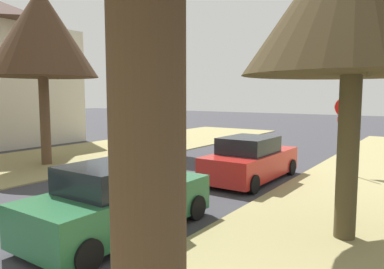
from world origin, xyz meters
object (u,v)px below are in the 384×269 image
at_px(parked_sedan_green, 119,201).
at_px(curbside_mailbox, 159,224).
at_px(stop_sign_far, 344,118).
at_px(street_tree_left_mid_b, 41,33).
at_px(street_tree_left_far, 140,33).
at_px(parked_sedan_red, 251,160).

xyz_separation_m(parked_sedan_green, curbside_mailbox, (2.23, -1.36, 0.33)).
bearing_deg(stop_sign_far, street_tree_left_mid_b, -154.26).
bearing_deg(stop_sign_far, street_tree_left_far, 179.26).
bearing_deg(parked_sedan_green, street_tree_left_far, 129.72).
relative_size(parked_sedan_red, curbside_mailbox, 3.49).
distance_m(stop_sign_far, parked_sedan_red, 4.12).
xyz_separation_m(street_tree_left_mid_b, curbside_mailbox, (10.61, -5.27, -4.57)).
bearing_deg(street_tree_left_far, parked_sedan_red, -21.32).
bearing_deg(street_tree_left_mid_b, parked_sedan_red, 15.26).
relative_size(street_tree_left_mid_b, parked_sedan_red, 1.69).
height_order(parked_sedan_green, curbside_mailbox, parked_sedan_green).
distance_m(street_tree_left_far, parked_sedan_green, 13.41).
bearing_deg(parked_sedan_green, street_tree_left_mid_b, 154.95).
bearing_deg(parked_sedan_red, street_tree_left_far, 158.68).
distance_m(stop_sign_far, curbside_mailbox, 10.66).
xyz_separation_m(stop_sign_far, street_tree_left_far, (-10.46, 0.14, 4.19)).
bearing_deg(street_tree_left_mid_b, stop_sign_far, 25.74).
xyz_separation_m(parked_sedan_red, curbside_mailbox, (2.03, -7.62, 0.33)).
bearing_deg(street_tree_left_mid_b, street_tree_left_far, 83.87).
bearing_deg(street_tree_left_mid_b, curbside_mailbox, -26.43).
distance_m(parked_sedan_green, curbside_mailbox, 2.64).
distance_m(stop_sign_far, street_tree_left_mid_b, 12.75).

